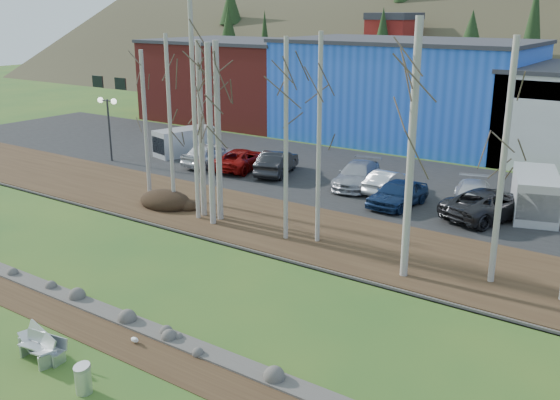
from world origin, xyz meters
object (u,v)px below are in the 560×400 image
Objects in this scene: bench_intact at (44,347)px; car_1 at (277,162)px; car_3 at (357,175)px; car_9 at (394,193)px; seagull at (135,340)px; car_0 at (210,154)px; van_white at (535,195)px; car_6 at (490,204)px; car_2 at (243,159)px; car_5 at (387,181)px; car_8 at (395,193)px; car_4 at (401,194)px; street_lamp at (108,112)px; litter_bin at (83,380)px; car_7 at (473,197)px; van_grey at (182,142)px; bench_damaged at (39,344)px.

car_1 reaches higher than bench_intact.
car_3 is 1.23× the size of car_9.
car_3 is (-2.84, 20.89, 0.73)m from seagull.
car_0 is 11.13m from car_3.
seagull is 18.65m from car_9.
van_white reaches higher than seagull.
car_6 is (5.74, 19.42, 0.78)m from seagull.
car_2 is at bearing 177.13° from car_9.
car_5 is at bearing 78.66° from bench_intact.
seagull is at bearing 95.50° from car_1.
bench_intact is 4.73× the size of seagull.
car_2 and car_8 have the same top height.
car_6 is (19.67, -0.47, -0.01)m from car_0.
car_2 is at bearing 177.37° from car_4.
van_white is (1.81, 1.81, 0.33)m from car_6.
street_lamp reaches higher than seagull.
car_4 reaches higher than car_5.
car_1 is 9.93m from car_4.
car_2 reaches higher than bench_intact.
car_5 is 0.98× the size of car_8.
car_8 is at bearing 90.41° from litter_bin.
car_8 is at bearing -174.50° from car_7.
car_1 is 1.16× the size of car_4.
van_grey is at bearing 167.81° from car_3.
seagull is 0.08× the size of car_1.
car_4 is at bearing 4.96° from car_9.
car_7 is at bearing 171.14° from car_2.
bench_intact is 0.42× the size of car_4.
car_1 is 7.91m from car_5.
car_1 reaches higher than litter_bin.
bench_intact is at bearing -40.36° from van_grey.
car_5 is (2.09, -0.10, -0.07)m from car_3.
van_grey reaches higher than bench_damaged.
car_4 is at bearing 163.61° from car_2.
car_1 is 9.56m from car_9.
car_1 is at bearing 173.56° from car_9.
car_0 is at bearing -0.38° from car_2.
street_lamp is 0.89× the size of car_7.
street_lamp is at bearing 125.83° from bench_intact.
bench_intact is at bearing 118.00° from car_0.
car_6 reaches higher than car_7.
car_2 is at bearing 104.11° from bench_intact.
car_5 is at bearing 100.32° from bench_damaged.
bench_damaged is 21.08m from car_8.
car_1 is 1.16× the size of car_8.
car_2 is at bearing -172.56° from car_0.
car_6 is at bearing -53.67° from car_7.
car_5 is (-0.76, 20.79, 0.66)m from seagull.
bench_intact is at bearing -98.38° from car_3.
car_6 is at bearing 167.78° from car_5.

